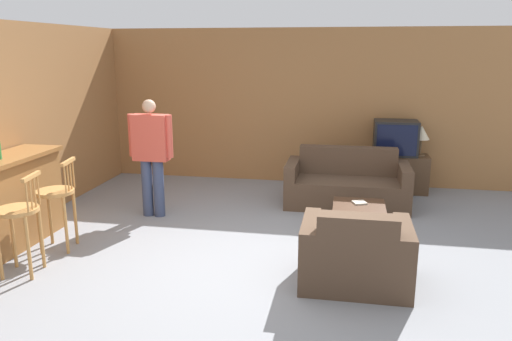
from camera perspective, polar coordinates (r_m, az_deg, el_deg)
ground_plane at (r=5.40m, az=-0.22°, el=-10.96°), size 24.00×24.00×0.00m
wall_back at (r=8.57m, az=4.31°, el=7.29°), size 9.40×0.08×2.60m
wall_left at (r=7.47m, az=-23.47°, el=5.25°), size 0.08×8.64×2.60m
bar_chair_near at (r=5.57m, az=-25.45°, el=-4.92°), size 0.49×0.49×1.05m
bar_chair_mid at (r=6.10m, az=-21.81°, el=-3.01°), size 0.49×0.49×1.05m
couch_far at (r=7.48m, az=10.35°, el=-1.68°), size 1.77×0.86×0.83m
armchair_near at (r=5.01m, az=11.30°, el=-9.62°), size 1.05×0.81×0.80m
coffee_table at (r=6.23m, az=11.70°, el=-4.75°), size 0.64×0.95×0.36m
tv_unit at (r=8.36m, az=15.40°, el=-0.28°), size 1.08×0.44×0.61m
tv at (r=8.25m, az=15.66°, el=3.62°), size 0.68×0.47×0.55m
book_on_table at (r=6.43m, az=11.74°, el=-3.60°), size 0.20×0.20×0.02m
table_lamp at (r=8.28m, az=18.39°, el=4.02°), size 0.25×0.25×0.48m
person_by_window at (r=6.89m, az=-11.89°, el=2.07°), size 0.62×0.19×1.61m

